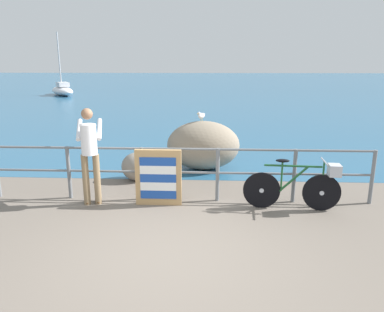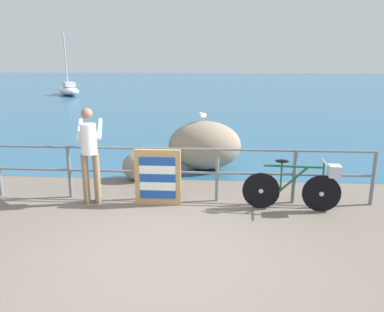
# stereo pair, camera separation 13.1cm
# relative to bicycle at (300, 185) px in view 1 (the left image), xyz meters

# --- Properties ---
(ground_plane) EXTENTS (120.00, 120.00, 0.10)m
(ground_plane) POSITION_rel_bicycle_xyz_m (-2.16, 18.29, -0.51)
(ground_plane) COLOR #6B6056
(sea_surface) EXTENTS (120.00, 90.00, 0.01)m
(sea_surface) POSITION_rel_bicycle_xyz_m (-2.16, 46.59, -0.46)
(sea_surface) COLOR #285B7F
(sea_surface) RESTS_ON ground_plane
(promenade_railing) EXTENTS (7.16, 0.07, 1.02)m
(promenade_railing) POSITION_rel_bicycle_xyz_m (-2.16, 0.36, 0.17)
(promenade_railing) COLOR slate
(promenade_railing) RESTS_ON ground_plane
(bicycle) EXTENTS (1.70, 0.48, 0.92)m
(bicycle) POSITION_rel_bicycle_xyz_m (0.00, 0.00, 0.00)
(bicycle) COLOR black
(bicycle) RESTS_ON ground_plane
(person_at_railing) EXTENTS (0.55, 0.67, 1.78)m
(person_at_railing) POSITION_rel_bicycle_xyz_m (-3.76, 0.08, 0.53)
(person_at_railing) COLOR #8C7251
(person_at_railing) RESTS_ON ground_plane
(folded_deckchair_stack) EXTENTS (0.84, 0.10, 1.04)m
(folded_deckchair_stack) POSITION_rel_bicycle_xyz_m (-2.53, 0.11, 0.06)
(folded_deckchair_stack) COLOR tan
(folded_deckchair_stack) RESTS_ON ground_plane
(breakwater_boulder_main) EXTENTS (1.77, 1.32, 1.18)m
(breakwater_boulder_main) POSITION_rel_bicycle_xyz_m (-1.77, 2.52, 0.13)
(breakwater_boulder_main) COLOR gray
(breakwater_boulder_main) RESTS_ON ground
(breakwater_boulder_left) EXTENTS (0.70, 0.61, 0.63)m
(breakwater_boulder_left) POSITION_rel_bicycle_xyz_m (-3.21, 1.52, -0.15)
(breakwater_boulder_left) COLOR gray
(breakwater_boulder_left) RESTS_ON ground
(seagull) EXTENTS (0.24, 0.33, 0.23)m
(seagull) POSITION_rel_bicycle_xyz_m (-1.82, 2.58, 0.86)
(seagull) COLOR gold
(seagull) RESTS_ON breakwater_boulder_main
(sailboat) EXTENTS (3.56, 4.36, 4.90)m
(sailboat) POSITION_rel_bicycle_xyz_m (-13.55, 23.06, -0.04)
(sailboat) COLOR white
(sailboat) RESTS_ON sea_surface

